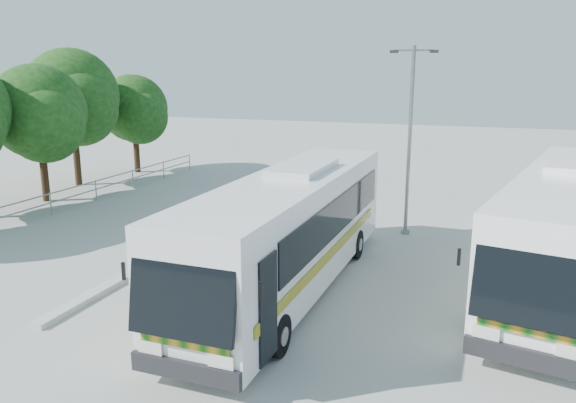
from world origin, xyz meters
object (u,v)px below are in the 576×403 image
at_px(tree_far_e, 135,109).
at_px(coach_adjacent, 566,226).
at_px(tree_far_c, 39,112).
at_px(tree_far_d, 73,96).
at_px(coach_main, 291,229).
at_px(lamppost, 410,133).

distance_m(tree_far_e, coach_adjacent, 25.64).
bearing_deg(tree_far_c, coach_adjacent, -9.48).
xyz_separation_m(tree_far_d, coach_main, (15.99, -10.16, -3.01)).
distance_m(tree_far_c, coach_adjacent, 22.55).
relative_size(tree_far_d, tree_far_e, 1.24).
height_order(tree_far_c, tree_far_d, tree_far_d).
height_order(coach_main, coach_adjacent, coach_adjacent).
bearing_deg(coach_adjacent, tree_far_d, 173.82).
bearing_deg(tree_far_d, lamppost, -10.46).
distance_m(tree_far_e, lamppost, 19.26).
relative_size(tree_far_c, tree_far_d, 0.88).
xyz_separation_m(tree_far_e, coach_main, (15.31, -14.66, -2.08)).
relative_size(coach_adjacent, lamppost, 1.76).
bearing_deg(tree_far_d, coach_adjacent, -17.60).
height_order(tree_far_c, coach_main, tree_far_c).
distance_m(tree_far_c, tree_far_e, 8.22).
relative_size(tree_far_e, coach_adjacent, 0.48).
xyz_separation_m(tree_far_d, coach_adjacent, (23.30, -7.39, -2.96)).
height_order(tree_far_d, coach_adjacent, tree_far_d).
bearing_deg(coach_adjacent, tree_far_e, 163.69).
bearing_deg(tree_far_c, tree_far_d, 107.83).
height_order(tree_far_c, coach_adjacent, tree_far_c).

